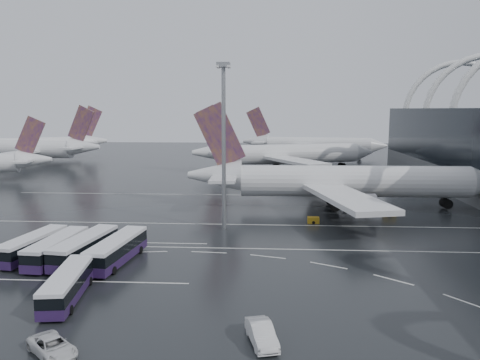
# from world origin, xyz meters

# --- Properties ---
(ground) EXTENTS (420.00, 420.00, 0.00)m
(ground) POSITION_xyz_m (0.00, 0.00, 0.00)
(ground) COLOR black
(ground) RESTS_ON ground
(lane_marking_near) EXTENTS (120.00, 0.25, 0.01)m
(lane_marking_near) POSITION_xyz_m (0.00, -2.00, 0.01)
(lane_marking_near) COLOR silver
(lane_marking_near) RESTS_ON ground
(lane_marking_mid) EXTENTS (120.00, 0.25, 0.01)m
(lane_marking_mid) POSITION_xyz_m (0.00, 12.00, 0.01)
(lane_marking_mid) COLOR silver
(lane_marking_mid) RESTS_ON ground
(lane_marking_far) EXTENTS (120.00, 0.25, 0.01)m
(lane_marking_far) POSITION_xyz_m (0.00, 40.00, 0.01)
(lane_marking_far) COLOR silver
(lane_marking_far) RESTS_ON ground
(bus_bay_line_south) EXTENTS (28.00, 0.25, 0.01)m
(bus_bay_line_south) POSITION_xyz_m (-24.00, -16.00, 0.01)
(bus_bay_line_south) COLOR silver
(bus_bay_line_south) RESTS_ON ground
(bus_bay_line_north) EXTENTS (28.00, 0.25, 0.01)m
(bus_bay_line_north) POSITION_xyz_m (-24.00, 0.00, 0.01)
(bus_bay_line_north) COLOR silver
(bus_bay_line_north) RESTS_ON ground
(airliner_main) EXTENTS (62.60, 55.08, 21.26)m
(airliner_main) POSITION_xyz_m (13.01, 26.66, 5.32)
(airliner_main) COLOR white
(airliner_main) RESTS_ON ground
(airliner_gate_b) EXTENTS (59.89, 53.12, 21.15)m
(airliner_gate_b) POSITION_xyz_m (3.70, 83.28, 5.29)
(airliner_gate_b) COLOR white
(airliner_gate_b) RESTS_ON ground
(airliner_gate_c) EXTENTS (58.21, 53.18, 20.74)m
(airliner_gate_c) POSITION_xyz_m (16.17, 125.02, 5.19)
(airliner_gate_c) COLOR white
(airliner_gate_c) RESTS_ON ground
(jet_remote_mid) EXTENTS (48.78, 39.35, 21.22)m
(jet_remote_mid) POSITION_xyz_m (-83.37, 96.27, 5.48)
(jet_remote_mid) COLOR white
(jet_remote_mid) RESTS_ON ground
(jet_remote_far) EXTENTS (45.45, 37.22, 21.24)m
(jet_remote_far) POSITION_xyz_m (-89.48, 115.32, 5.48)
(jet_remote_far) COLOR white
(jet_remote_far) RESTS_ON ground
(bus_row_near_a) EXTENTS (4.59, 12.59, 3.03)m
(bus_row_near_a) POSITION_xyz_m (-32.58, -7.71, 1.67)
(bus_row_near_a) COLOR #2C1440
(bus_row_near_a) RESTS_ON ground
(bus_row_near_b) EXTENTS (3.83, 12.76, 3.10)m
(bus_row_near_b) POSITION_xyz_m (-28.71, -8.85, 1.70)
(bus_row_near_b) COLOR #2C1440
(bus_row_near_b) RESTS_ON ground
(bus_row_near_c) EXTENTS (4.86, 13.55, 3.26)m
(bus_row_near_c) POSITION_xyz_m (-25.05, -8.62, 1.79)
(bus_row_near_c) COLOR #2C1440
(bus_row_near_c) RESTS_ON ground
(bus_row_near_d) EXTENTS (4.48, 13.52, 3.27)m
(bus_row_near_d) POSITION_xyz_m (-20.49, -9.24, 1.80)
(bus_row_near_d) COLOR #2C1440
(bus_row_near_d) RESTS_ON ground
(bus_row_far_b) EXTENTS (4.26, 12.29, 2.96)m
(bus_row_far_b) POSITION_xyz_m (-21.90, -21.11, 1.63)
(bus_row_far_b) COLOR #2C1440
(bus_row_far_b) RESTS_ON ground
(van_curve_a) EXTENTS (5.61, 5.38, 1.48)m
(van_curve_a) POSITION_xyz_m (-18.40, -32.27, 0.74)
(van_curve_a) COLOR silver
(van_curve_a) RESTS_ON ground
(van_curve_c) EXTENTS (3.21, 5.71, 1.78)m
(van_curve_c) POSITION_xyz_m (-1.48, -29.29, 0.89)
(van_curve_c) COLOR silver
(van_curve_c) RESTS_ON ground
(floodlight_mast) EXTENTS (2.08, 2.08, 27.11)m
(floodlight_mast) POSITION_xyz_m (-8.29, 9.06, 17.05)
(floodlight_mast) COLOR gray
(floodlight_mast) RESTS_ON ground
(gse_cart_belly_a) EXTENTS (2.29, 1.35, 1.25)m
(gse_cart_belly_a) POSITION_xyz_m (21.67, 20.20, 0.62)
(gse_cart_belly_a) COLOR #A87E16
(gse_cart_belly_a) RESTS_ON ground
(gse_cart_belly_b) EXTENTS (2.05, 1.21, 1.12)m
(gse_cart_belly_b) POSITION_xyz_m (19.96, 34.76, 0.56)
(gse_cart_belly_b) COLOR slate
(gse_cart_belly_b) RESTS_ON ground
(gse_cart_belly_c) EXTENTS (2.03, 1.20, 1.11)m
(gse_cart_belly_c) POSITION_xyz_m (6.95, 13.76, 0.55)
(gse_cart_belly_c) COLOR #A87E16
(gse_cart_belly_c) RESTS_ON ground
(gse_cart_belly_e) EXTENTS (2.20, 1.30, 1.20)m
(gse_cart_belly_e) POSITION_xyz_m (18.91, 27.82, 0.60)
(gse_cart_belly_e) COLOR #A87E16
(gse_cart_belly_e) RESTS_ON ground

